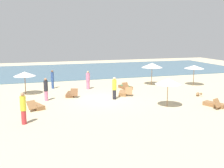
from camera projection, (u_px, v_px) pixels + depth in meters
ground_plane at (104, 99)px, 20.88m from camera, size 60.00×60.00×0.00m
ocean_water at (71, 71)px, 36.84m from camera, size 48.00×16.00×0.06m
umbrella_0 at (194, 67)px, 26.20m from camera, size 1.90×1.90×2.01m
umbrella_1 at (168, 81)px, 18.40m from camera, size 1.80×1.80×2.04m
umbrella_2 at (25, 74)px, 22.21m from camera, size 1.80×1.80×1.95m
umbrella_3 at (152, 65)px, 26.39m from camera, size 2.08×2.08×2.21m
lounger_1 at (124, 93)px, 22.42m from camera, size 1.21×1.74×0.73m
lounger_2 at (215, 104)px, 18.74m from camera, size 1.22×1.74×0.74m
lounger_4 at (125, 87)px, 24.84m from camera, size 1.07×1.78×0.70m
lounger_5 at (36, 106)px, 18.30m from camera, size 1.22×1.78×0.69m
lounger_6 at (71, 94)px, 21.94m from camera, size 1.02×1.74×0.73m
person_0 at (88, 80)px, 24.58m from camera, size 0.48×0.48×1.70m
person_1 at (23, 108)px, 15.01m from camera, size 0.36×0.36×1.84m
person_2 at (52, 79)px, 24.85m from camera, size 0.34×0.34×1.75m
person_4 at (46, 89)px, 20.31m from camera, size 0.42×0.42×1.77m
person_5 at (114, 88)px, 20.78m from camera, size 0.47×0.47×1.75m
dog at (198, 94)px, 21.99m from camera, size 0.61×0.61×0.31m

